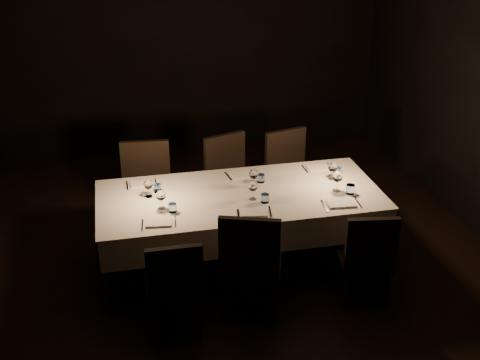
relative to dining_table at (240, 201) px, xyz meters
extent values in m
cube|color=black|center=(0.00, 0.00, -0.69)|extent=(5.00, 6.00, 0.01)
cube|color=black|center=(0.00, 3.00, 0.81)|extent=(5.00, 0.01, 3.00)
cube|color=black|center=(0.00, 0.00, 0.04)|extent=(2.40, 1.00, 0.04)
cylinder|color=black|center=(-1.12, -0.42, -0.33)|extent=(0.07, 0.07, 0.71)
cylinder|color=black|center=(-1.12, 0.42, -0.33)|extent=(0.07, 0.07, 0.71)
cylinder|color=black|center=(1.12, -0.42, -0.33)|extent=(0.07, 0.07, 0.71)
cylinder|color=black|center=(1.12, 0.42, -0.33)|extent=(0.07, 0.07, 0.71)
cube|color=beige|center=(0.00, 0.00, 0.07)|extent=(2.52, 1.12, 0.01)
cube|color=beige|center=(0.00, 0.55, -0.08)|extent=(2.52, 0.01, 0.28)
cube|color=beige|center=(0.00, -0.55, -0.08)|extent=(2.52, 0.01, 0.28)
cube|color=beige|center=(1.25, 0.00, -0.08)|extent=(0.01, 1.12, 0.28)
cube|color=beige|center=(-1.25, 0.00, -0.08)|extent=(0.01, 1.12, 0.28)
cylinder|color=black|center=(-0.53, -0.61, -0.50)|extent=(0.04, 0.04, 0.37)
cylinder|color=black|center=(-0.53, -0.95, -0.50)|extent=(0.04, 0.04, 0.37)
cylinder|color=black|center=(-0.87, -0.60, -0.50)|extent=(0.04, 0.04, 0.37)
cylinder|color=black|center=(-0.87, -0.94, -0.50)|extent=(0.04, 0.04, 0.37)
cube|color=black|center=(-0.70, -0.78, -0.29)|extent=(0.42, 0.42, 0.05)
cube|color=black|center=(-0.70, -0.96, -0.04)|extent=(0.42, 0.05, 0.46)
cube|color=silver|center=(-0.76, -0.38, 0.08)|extent=(0.22, 0.16, 0.02)
cube|color=silver|center=(-0.89, -0.38, 0.08)|extent=(0.03, 0.19, 0.01)
cube|color=silver|center=(-0.62, -0.38, 0.08)|extent=(0.03, 0.19, 0.01)
cylinder|color=silver|center=(-0.62, -0.20, 0.11)|extent=(0.07, 0.07, 0.07)
cylinder|color=white|center=(-0.71, -0.12, 0.08)|extent=(0.06, 0.06, 0.00)
cylinder|color=white|center=(-0.71, -0.12, 0.12)|extent=(0.01, 0.01, 0.08)
ellipsoid|color=white|center=(-0.71, -0.12, 0.20)|extent=(0.08, 0.08, 0.10)
cylinder|color=black|center=(0.21, -0.54, -0.48)|extent=(0.04, 0.04, 0.41)
cylinder|color=black|center=(0.08, -0.91, -0.48)|extent=(0.04, 0.04, 0.41)
cylinder|color=black|center=(-0.17, -0.41, -0.48)|extent=(0.04, 0.04, 0.41)
cylinder|color=black|center=(-0.30, -0.78, -0.48)|extent=(0.04, 0.04, 0.41)
cube|color=black|center=(-0.05, -0.66, -0.24)|extent=(0.60, 0.60, 0.06)
cube|color=black|center=(-0.11, -0.85, 0.05)|extent=(0.46, 0.20, 0.52)
cube|color=silver|center=(0.04, -0.38, 0.08)|extent=(0.24, 0.17, 0.02)
cube|color=silver|center=(-0.10, -0.38, 0.08)|extent=(0.04, 0.20, 0.01)
cube|color=silver|center=(0.18, -0.38, 0.08)|extent=(0.04, 0.20, 0.01)
cylinder|color=silver|center=(0.18, -0.20, 0.11)|extent=(0.07, 0.07, 0.08)
cylinder|color=white|center=(0.09, -0.12, 0.08)|extent=(0.07, 0.07, 0.00)
cylinder|color=white|center=(0.09, -0.12, 0.12)|extent=(0.01, 0.01, 0.08)
ellipsoid|color=white|center=(0.09, -0.12, 0.20)|extent=(0.09, 0.09, 0.10)
cylinder|color=black|center=(1.11, -0.55, -0.50)|extent=(0.04, 0.04, 0.37)
cylinder|color=black|center=(1.06, -0.89, -0.50)|extent=(0.04, 0.04, 0.37)
cylinder|color=black|center=(0.77, -0.50, -0.50)|extent=(0.04, 0.04, 0.37)
cylinder|color=black|center=(0.72, -0.83, -0.50)|extent=(0.04, 0.04, 0.37)
cube|color=black|center=(0.92, -0.69, -0.29)|extent=(0.48, 0.48, 0.05)
cube|color=black|center=(0.89, -0.87, -0.04)|extent=(0.42, 0.11, 0.46)
cube|color=silver|center=(0.81, -0.38, 0.08)|extent=(0.25, 0.17, 0.02)
cube|color=silver|center=(0.66, -0.38, 0.08)|extent=(0.03, 0.22, 0.01)
cube|color=silver|center=(0.96, -0.38, 0.08)|extent=(0.03, 0.22, 0.01)
cylinder|color=silver|center=(0.96, -0.20, 0.12)|extent=(0.08, 0.08, 0.09)
cylinder|color=white|center=(0.86, -0.12, 0.08)|extent=(0.07, 0.07, 0.00)
cylinder|color=white|center=(0.86, -0.12, 0.13)|extent=(0.01, 0.01, 0.09)
ellipsoid|color=white|center=(0.86, -0.12, 0.22)|extent=(0.10, 0.10, 0.11)
cylinder|color=black|center=(-1.01, 0.47, -0.48)|extent=(0.04, 0.04, 0.42)
cylinder|color=black|center=(-0.97, 0.86, -0.48)|extent=(0.04, 0.04, 0.42)
cylinder|color=black|center=(-0.61, 0.43, -0.48)|extent=(0.04, 0.04, 0.42)
cylinder|color=black|center=(-0.57, 0.83, -0.48)|extent=(0.04, 0.04, 0.42)
cube|color=black|center=(-0.79, 0.65, -0.24)|extent=(0.52, 0.52, 0.06)
cube|color=black|center=(-0.77, 0.86, 0.05)|extent=(0.48, 0.09, 0.52)
cube|color=silver|center=(-0.84, 0.38, 0.08)|extent=(0.21, 0.13, 0.01)
cube|color=silver|center=(-0.97, 0.38, 0.08)|extent=(0.01, 0.19, 0.01)
cube|color=silver|center=(-0.71, 0.38, 0.08)|extent=(0.01, 0.19, 0.01)
cylinder|color=silver|center=(-0.71, 0.20, 0.11)|extent=(0.07, 0.07, 0.07)
cylinder|color=white|center=(-0.80, 0.12, 0.08)|extent=(0.06, 0.06, 0.00)
cylinder|color=white|center=(-0.80, 0.12, 0.12)|extent=(0.01, 0.01, 0.08)
ellipsoid|color=white|center=(-0.80, 0.12, 0.20)|extent=(0.08, 0.08, 0.09)
cylinder|color=black|center=(-0.01, 0.51, -0.49)|extent=(0.04, 0.04, 0.40)
cylinder|color=black|center=(-0.13, 0.87, -0.49)|extent=(0.04, 0.04, 0.40)
cylinder|color=black|center=(0.35, 0.63, -0.49)|extent=(0.04, 0.04, 0.40)
cylinder|color=black|center=(0.23, 1.00, -0.49)|extent=(0.04, 0.04, 0.40)
cube|color=black|center=(0.11, 0.75, -0.25)|extent=(0.59, 0.59, 0.06)
cube|color=black|center=(0.04, 0.94, 0.03)|extent=(0.45, 0.20, 0.50)
cube|color=silver|center=(0.10, 0.38, 0.08)|extent=(0.23, 0.17, 0.02)
cube|color=silver|center=(-0.03, 0.38, 0.08)|extent=(0.04, 0.20, 0.01)
cube|color=silver|center=(0.24, 0.38, 0.08)|extent=(0.04, 0.20, 0.01)
cylinder|color=silver|center=(0.24, 0.20, 0.11)|extent=(0.07, 0.07, 0.08)
cylinder|color=white|center=(0.15, 0.12, 0.08)|extent=(0.07, 0.07, 0.00)
cylinder|color=white|center=(0.15, 0.12, 0.12)|extent=(0.01, 0.01, 0.08)
ellipsoid|color=white|center=(0.15, 0.12, 0.20)|extent=(0.09, 0.09, 0.10)
cylinder|color=black|center=(0.60, 0.51, -0.49)|extent=(0.04, 0.04, 0.40)
cylinder|color=black|center=(0.51, 0.88, -0.49)|extent=(0.04, 0.04, 0.40)
cylinder|color=black|center=(0.97, 0.60, -0.49)|extent=(0.04, 0.04, 0.40)
cylinder|color=black|center=(0.88, 0.97, -0.49)|extent=(0.04, 0.04, 0.40)
cube|color=black|center=(0.74, 0.74, -0.25)|extent=(0.56, 0.56, 0.06)
cube|color=black|center=(0.69, 0.94, 0.03)|extent=(0.46, 0.16, 0.50)
cube|color=silver|center=(0.86, 0.38, 0.08)|extent=(0.21, 0.14, 0.01)
cube|color=silver|center=(0.73, 0.38, 0.08)|extent=(0.02, 0.19, 0.01)
cube|color=silver|center=(0.99, 0.38, 0.08)|extent=(0.02, 0.19, 0.01)
cylinder|color=silver|center=(0.99, 0.20, 0.11)|extent=(0.07, 0.07, 0.07)
cylinder|color=white|center=(0.91, 0.12, 0.08)|extent=(0.06, 0.06, 0.00)
cylinder|color=white|center=(0.91, 0.12, 0.12)|extent=(0.01, 0.01, 0.08)
ellipsoid|color=white|center=(0.91, 0.12, 0.20)|extent=(0.08, 0.08, 0.09)
camera|label=1|loc=(-1.02, -4.66, 2.49)|focal=45.00mm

